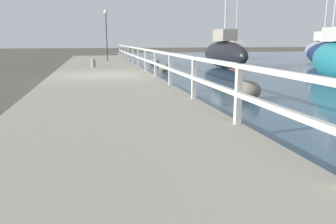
% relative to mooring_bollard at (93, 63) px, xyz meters
% --- Properties ---
extents(ground_plane, '(120.00, 120.00, 0.00)m').
position_rel_mooring_bollard_xyz_m(ground_plane, '(0.35, -4.11, -0.46)').
color(ground_plane, '#4C473D').
extents(dock_walkway, '(4.17, 36.00, 0.23)m').
position_rel_mooring_bollard_xyz_m(dock_walkway, '(0.35, -4.11, -0.35)').
color(dock_walkway, gray).
rests_on(dock_walkway, ground).
extents(railing, '(0.10, 32.50, 1.01)m').
position_rel_mooring_bollard_xyz_m(railing, '(2.34, -4.11, 0.45)').
color(railing, beige).
rests_on(railing, dock_walkway).
extents(boulder_water_edge, '(0.58, 0.52, 0.44)m').
position_rel_mooring_bollard_xyz_m(boulder_water_edge, '(4.01, 3.96, -0.25)').
color(boulder_water_edge, slate).
rests_on(boulder_water_edge, ground).
extents(boulder_mid_strip, '(0.72, 0.64, 0.54)m').
position_rel_mooring_bollard_xyz_m(boulder_mid_strip, '(4.13, -9.60, -0.20)').
color(boulder_mid_strip, slate).
rests_on(boulder_mid_strip, ground).
extents(boulder_upstream, '(0.57, 0.51, 0.43)m').
position_rel_mooring_bollard_xyz_m(boulder_upstream, '(3.62, -1.01, -0.25)').
color(boulder_upstream, slate).
rests_on(boulder_upstream, ground).
extents(boulder_far_strip, '(0.44, 0.40, 0.33)m').
position_rel_mooring_bollard_xyz_m(boulder_far_strip, '(4.14, 5.71, -0.30)').
color(boulder_far_strip, gray).
rests_on(boulder_far_strip, ground).
extents(mooring_bollard, '(0.25, 0.25, 0.47)m').
position_rel_mooring_bollard_xyz_m(mooring_bollard, '(0.00, 0.00, 0.00)').
color(mooring_bollard, gray).
rests_on(mooring_bollard, dock_walkway).
extents(dock_lamp, '(0.29, 0.29, 3.37)m').
position_rel_mooring_bollard_xyz_m(dock_lamp, '(0.95, 5.16, 2.33)').
color(dock_lamp, '#2D2D33').
rests_on(dock_lamp, dock_walkway).
extents(sailboat_gray, '(1.67, 4.26, 8.01)m').
position_rel_mooring_bollard_xyz_m(sailboat_gray, '(17.27, 4.57, 0.44)').
color(sailboat_gray, gray).
rests_on(sailboat_gray, water_surface).
extents(sailboat_black, '(1.32, 5.69, 7.14)m').
position_rel_mooring_bollard_xyz_m(sailboat_black, '(7.55, 0.55, 0.42)').
color(sailboat_black, black).
rests_on(sailboat_black, water_surface).
extents(sailboat_navy, '(1.26, 4.09, 6.33)m').
position_rel_mooring_bollard_xyz_m(sailboat_navy, '(14.22, -0.11, 0.39)').
color(sailboat_navy, '#192347').
rests_on(sailboat_navy, water_surface).
extents(sailboat_red, '(1.85, 4.40, 5.40)m').
position_rel_mooring_bollard_xyz_m(sailboat_red, '(12.88, 10.85, 0.20)').
color(sailboat_red, red).
rests_on(sailboat_red, water_surface).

